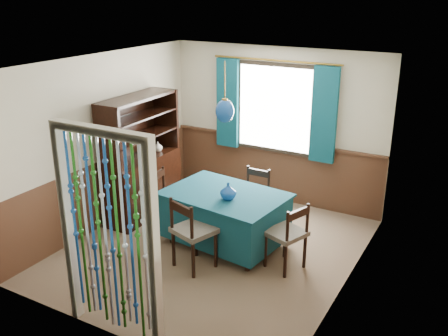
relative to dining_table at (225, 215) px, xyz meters
The scene contains 22 objects.
floor 0.49m from the dining_table, 108.30° to the right, with size 4.00×4.00×0.00m, color brown.
ceiling 2.07m from the dining_table, 108.30° to the right, with size 4.00×4.00×0.00m, color silver.
wall_back 1.96m from the dining_table, 92.29° to the left, with size 3.60×3.60×0.00m, color beige.
wall_front 2.36m from the dining_table, 91.84° to the right, with size 3.60×3.60×0.00m, color beige.
wall_left 2.05m from the dining_table, behind, with size 4.00×4.00×0.00m, color beige.
wall_right 1.92m from the dining_table, ahead, with size 4.00×4.00×0.00m, color beige.
wainscot_back 1.77m from the dining_table, 92.31° to the left, with size 3.60×3.60×0.00m, color #4A2C1C.
wainscot_front 2.20m from the dining_table, 91.86° to the right, with size 3.60×3.60×0.00m, color #4A2C1C.
wainscot_left 1.87m from the dining_table, behind, with size 4.00×4.00×0.00m, color #4A2C1C.
wainscot_right 1.73m from the dining_table, ahead, with size 4.00×4.00×0.00m, color #4A2C1C.
window 2.06m from the dining_table, 92.35° to the left, with size 1.32×0.12×1.42m, color black.
doorway 2.24m from the dining_table, 91.89° to the right, with size 1.16×0.12×2.18m, color silver, non-canonical shape.
dining_table is the anchor object (origin of this frame).
chair_near 0.73m from the dining_table, 94.60° to the right, with size 0.58×0.57×0.94m.
chair_far 0.75m from the dining_table, 84.66° to the left, with size 0.42×0.40×0.85m.
chair_left 0.99m from the dining_table, behind, with size 0.46×0.48×0.87m.
chair_right 0.99m from the dining_table, ahead, with size 0.54×0.55×0.88m.
sideboard 1.64m from the dining_table, behind, with size 0.52×1.43×1.86m.
pendant_lamp 1.44m from the dining_table, 123.69° to the right, with size 0.24×0.24×0.77m.
vase_table 0.46m from the dining_table, 47.34° to the right, with size 0.19×0.19×0.20m, color navy.
bowl_shelf 1.77m from the dining_table, behind, with size 0.23×0.23×0.06m, color beige.
vase_sideboard 1.76m from the dining_table, 158.22° to the left, with size 0.16×0.16×0.17m, color beige.
Camera 1 is at (3.07, -5.12, 3.35)m, focal length 40.00 mm.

